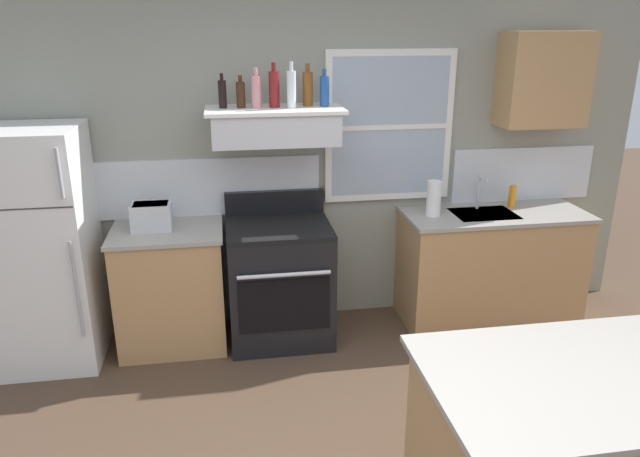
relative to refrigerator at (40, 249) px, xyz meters
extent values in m
cube|color=gray|center=(1.90, 0.39, 0.51)|extent=(5.40, 0.06, 2.70)
cube|color=silver|center=(0.75, 0.35, 0.29)|extent=(2.50, 0.02, 0.44)
cube|color=silver|center=(3.70, 0.35, 0.29)|extent=(1.20, 0.02, 0.44)
cube|color=white|center=(2.55, 0.34, 0.71)|extent=(1.00, 0.04, 1.15)
cube|color=#9EADBC|center=(2.55, 0.33, 0.71)|extent=(0.90, 0.01, 1.05)
cube|color=white|center=(2.55, 0.32, 0.71)|extent=(0.90, 0.02, 0.04)
cube|color=white|center=(0.00, 0.00, 0.00)|extent=(0.70, 0.68, 1.67)
cube|color=#333333|center=(0.00, -0.34, 0.39)|extent=(0.69, 0.00, 0.01)
cylinder|color=#A5A8AD|center=(0.30, -0.37, -0.16)|extent=(0.02, 0.02, 0.67)
cylinder|color=#A5A8AD|center=(0.30, -0.37, 0.61)|extent=(0.02, 0.02, 0.31)
cube|color=tan|center=(0.85, 0.06, -0.40)|extent=(0.76, 0.60, 0.88)
cube|color=#9E998E|center=(0.85, 0.06, 0.06)|extent=(0.79, 0.63, 0.03)
cube|color=silver|center=(0.75, 0.08, 0.17)|extent=(0.28, 0.20, 0.19)
cube|color=black|center=(0.75, 0.08, 0.26)|extent=(0.24, 0.16, 0.01)
cube|color=black|center=(0.61, 0.08, 0.20)|extent=(0.02, 0.03, 0.02)
cube|color=black|center=(1.65, 0.02, -0.40)|extent=(0.76, 0.64, 0.87)
cube|color=black|center=(1.65, 0.02, 0.05)|extent=(0.76, 0.64, 0.04)
cube|color=black|center=(1.65, 0.31, 0.16)|extent=(0.76, 0.06, 0.18)
cube|color=black|center=(1.65, -0.30, -0.42)|extent=(0.65, 0.01, 0.40)
cylinder|color=silver|center=(1.65, -0.34, -0.17)|extent=(0.65, 0.03, 0.03)
cube|color=silver|center=(1.65, 0.12, 0.77)|extent=(0.88, 0.48, 0.22)
cube|color=#262628|center=(1.65, -0.10, 0.69)|extent=(0.75, 0.02, 0.04)
cube|color=white|center=(1.65, 0.12, 0.90)|extent=(0.96, 0.52, 0.02)
cylinder|color=black|center=(1.30, 0.15, 1.00)|extent=(0.06, 0.06, 0.19)
cylinder|color=black|center=(1.30, 0.15, 1.12)|extent=(0.02, 0.02, 0.05)
cylinder|color=#381E0F|center=(1.42, 0.15, 1.00)|extent=(0.06, 0.06, 0.18)
cylinder|color=#381E0F|center=(1.42, 0.15, 1.11)|extent=(0.03, 0.03, 0.04)
cylinder|color=#C67F84|center=(1.53, 0.12, 1.02)|extent=(0.07, 0.07, 0.22)
cylinder|color=#C67F84|center=(1.53, 0.12, 1.15)|extent=(0.03, 0.03, 0.05)
cylinder|color=maroon|center=(1.65, 0.14, 1.03)|extent=(0.07, 0.07, 0.24)
cylinder|color=maroon|center=(1.65, 0.14, 1.18)|extent=(0.03, 0.03, 0.06)
cylinder|color=silver|center=(1.77, 0.08, 1.03)|extent=(0.06, 0.06, 0.25)
cylinder|color=silver|center=(1.77, 0.08, 1.19)|extent=(0.03, 0.03, 0.06)
cylinder|color=brown|center=(1.89, 0.17, 1.03)|extent=(0.07, 0.07, 0.23)
cylinder|color=brown|center=(1.89, 0.17, 1.17)|extent=(0.03, 0.03, 0.06)
cylinder|color=#1E478C|center=(2.01, 0.13, 1.01)|extent=(0.07, 0.07, 0.21)
cylinder|color=#1E478C|center=(2.01, 0.13, 1.14)|extent=(0.03, 0.03, 0.05)
cube|color=tan|center=(3.35, 0.06, -0.40)|extent=(1.40, 0.60, 0.88)
cube|color=#9E998E|center=(3.35, 0.06, 0.06)|extent=(1.43, 0.63, 0.03)
cube|color=#B7BABC|center=(3.25, 0.04, 0.07)|extent=(0.48, 0.36, 0.01)
cylinder|color=silver|center=(3.25, 0.18, 0.21)|extent=(0.03, 0.03, 0.28)
cylinder|color=silver|center=(3.25, 0.10, 0.33)|extent=(0.02, 0.16, 0.02)
cylinder|color=white|center=(2.84, 0.06, 0.21)|extent=(0.11, 0.11, 0.27)
cylinder|color=orange|center=(3.53, 0.16, 0.16)|extent=(0.06, 0.06, 0.18)
cube|color=#9E998E|center=(2.76, -2.12, 0.06)|extent=(1.40, 0.90, 0.03)
cube|color=tan|center=(3.70, 0.20, 1.06)|extent=(0.64, 0.32, 0.70)
camera|label=1|loc=(1.29, -4.05, 1.47)|focal=33.20mm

